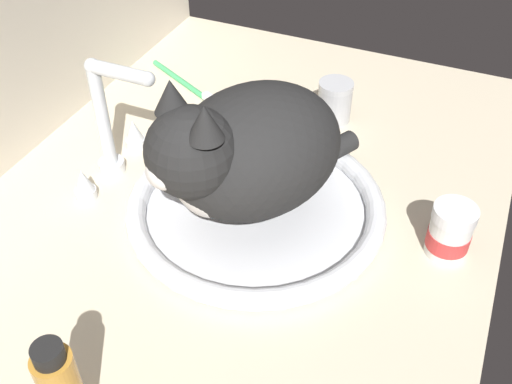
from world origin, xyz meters
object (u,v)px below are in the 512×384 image
(cat, at_px, (244,152))
(toothbrush, at_px, (184,82))
(faucet, at_px, (110,130))
(metal_jar, at_px, (335,101))
(sink_basin, at_px, (256,206))
(pill_bottle, at_px, (450,232))

(cat, xyz_separation_m, toothbrush, (0.29, 0.25, -0.11))
(faucet, height_order, toothbrush, faucet)
(toothbrush, bearing_deg, faucet, -173.82)
(faucet, xyz_separation_m, cat, (-0.02, -0.22, 0.04))
(metal_jar, bearing_deg, sink_basin, 174.07)
(metal_jar, bearing_deg, faucet, 136.12)
(pill_bottle, bearing_deg, metal_jar, 44.11)
(cat, distance_m, metal_jar, 0.31)
(cat, bearing_deg, sink_basin, -28.40)
(faucet, xyz_separation_m, metal_jar, (0.27, -0.26, -0.04))
(pill_bottle, bearing_deg, toothbrush, 65.58)
(pill_bottle, distance_m, metal_jar, 0.34)
(cat, height_order, pill_bottle, cat)
(faucet, relative_size, pill_bottle, 2.49)
(cat, bearing_deg, pill_bottle, -79.92)
(faucet, distance_m, toothbrush, 0.28)
(metal_jar, height_order, toothbrush, metal_jar)
(sink_basin, relative_size, cat, 1.13)
(faucet, bearing_deg, metal_jar, -43.88)
(sink_basin, relative_size, faucet, 1.90)
(faucet, height_order, pill_bottle, faucet)
(pill_bottle, bearing_deg, faucet, 93.51)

